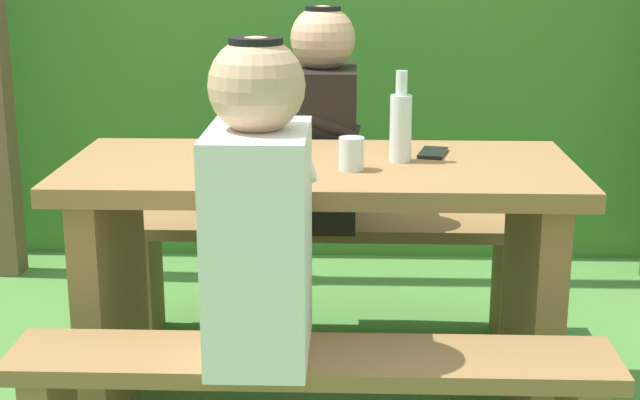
# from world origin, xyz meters

# --- Properties ---
(hedge_backdrop) EXTENTS (6.40, 0.62, 1.76)m
(hedge_backdrop) POSITION_xyz_m (0.00, 1.74, 0.88)
(hedge_backdrop) COLOR #3C782B
(hedge_backdrop) RESTS_ON ground_plane
(picnic_table) EXTENTS (1.40, 0.64, 0.75)m
(picnic_table) POSITION_xyz_m (0.00, 0.00, 0.51)
(picnic_table) COLOR olive
(picnic_table) RESTS_ON ground_plane
(bench_near) EXTENTS (1.40, 0.24, 0.42)m
(bench_near) POSITION_xyz_m (0.00, -0.54, 0.30)
(bench_near) COLOR olive
(bench_near) RESTS_ON ground_plane
(bench_far) EXTENTS (1.40, 0.24, 0.42)m
(bench_far) POSITION_xyz_m (0.00, 0.54, 0.30)
(bench_far) COLOR olive
(bench_far) RESTS_ON ground_plane
(person_white_shirt) EXTENTS (0.25, 0.35, 0.72)m
(person_white_shirt) POSITION_xyz_m (-0.12, -0.53, 0.75)
(person_white_shirt) COLOR white
(person_white_shirt) RESTS_ON bench_near
(person_black_coat) EXTENTS (0.25, 0.35, 0.72)m
(person_black_coat) POSITION_xyz_m (-0.01, 0.53, 0.75)
(person_black_coat) COLOR black
(person_black_coat) RESTS_ON bench_far
(drinking_glass) EXTENTS (0.07, 0.07, 0.09)m
(drinking_glass) POSITION_xyz_m (0.09, -0.09, 0.79)
(drinking_glass) COLOR silver
(drinking_glass) RESTS_ON picnic_table
(bottle_left) EXTENTS (0.06, 0.06, 0.25)m
(bottle_left) POSITION_xyz_m (0.22, 0.03, 0.85)
(bottle_left) COLOR silver
(bottle_left) RESTS_ON picnic_table
(bottle_right) EXTENTS (0.06, 0.06, 0.24)m
(bottle_right) POSITION_xyz_m (-0.19, -0.04, 0.84)
(bottle_right) COLOR silver
(bottle_right) RESTS_ON picnic_table
(cell_phone) EXTENTS (0.10, 0.15, 0.01)m
(cell_phone) POSITION_xyz_m (0.32, 0.12, 0.75)
(cell_phone) COLOR black
(cell_phone) RESTS_ON picnic_table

